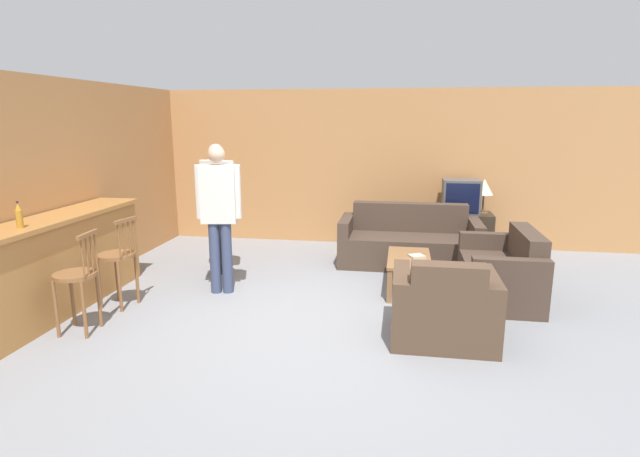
# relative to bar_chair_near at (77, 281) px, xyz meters

# --- Properties ---
(ground_plane) EXTENTS (24.00, 24.00, 0.00)m
(ground_plane) POSITION_rel_bar_chair_near_xyz_m (2.37, 0.49, -0.54)
(ground_plane) COLOR gray
(wall_back) EXTENTS (9.40, 0.08, 2.60)m
(wall_back) POSITION_rel_bar_chair_near_xyz_m (2.37, 4.20, 0.76)
(wall_back) COLOR #B27A47
(wall_back) RESTS_ON ground_plane
(wall_left) EXTENTS (0.08, 8.71, 2.60)m
(wall_left) POSITION_rel_bar_chair_near_xyz_m (-0.92, 1.84, 0.76)
(wall_left) COLOR #B27A47
(wall_left) RESTS_ON ground_plane
(bar_counter) EXTENTS (0.55, 2.86, 1.08)m
(bar_counter) POSITION_rel_bar_chair_near_xyz_m (-0.58, 0.39, -0.00)
(bar_counter) COLOR #A87038
(bar_counter) RESTS_ON ground_plane
(bar_chair_near) EXTENTS (0.44, 0.44, 1.04)m
(bar_chair_near) POSITION_rel_bar_chair_near_xyz_m (0.00, 0.00, 0.00)
(bar_chair_near) COLOR brown
(bar_chair_near) RESTS_ON ground_plane
(bar_chair_mid) EXTENTS (0.47, 0.47, 1.04)m
(bar_chair_mid) POSITION_rel_bar_chair_near_xyz_m (-0.00, 0.73, 0.00)
(bar_chair_mid) COLOR brown
(bar_chair_mid) RESTS_ON ground_plane
(couch_far) EXTENTS (2.02, 0.89, 0.87)m
(couch_far) POSITION_rel_bar_chair_near_xyz_m (3.30, 2.99, -0.23)
(couch_far) COLOR #423328
(couch_far) RESTS_ON ground_plane
(armchair_near) EXTENTS (0.99, 0.84, 0.85)m
(armchair_near) POSITION_rel_bar_chair_near_xyz_m (3.60, 0.39, -0.23)
(armchair_near) COLOR #4C3828
(armchair_near) RESTS_ON ground_plane
(loveseat_right) EXTENTS (0.81, 1.39, 0.84)m
(loveseat_right) POSITION_rel_bar_chair_near_xyz_m (4.39, 1.70, -0.23)
(loveseat_right) COLOR #423328
(loveseat_right) RESTS_ON ground_plane
(coffee_table) EXTENTS (0.53, 1.02, 0.43)m
(coffee_table) POSITION_rel_bar_chair_near_xyz_m (3.28, 1.80, -0.18)
(coffee_table) COLOR brown
(coffee_table) RESTS_ON ground_plane
(tv_unit) EXTENTS (1.01, 0.54, 0.65)m
(tv_unit) POSITION_rel_bar_chair_near_xyz_m (4.10, 3.80, -0.22)
(tv_unit) COLOR #2D2319
(tv_unit) RESTS_ON ground_plane
(tv) EXTENTS (0.58, 0.43, 0.53)m
(tv) POSITION_rel_bar_chair_near_xyz_m (4.10, 3.80, 0.37)
(tv) COLOR #4C4C4C
(tv) RESTS_ON tv_unit
(bottle) EXTENTS (0.06, 0.06, 0.26)m
(bottle) POSITION_rel_bar_chair_near_xyz_m (-0.50, -0.06, 0.65)
(bottle) COLOR #B27A23
(bottle) RESTS_ON bar_counter
(book_on_table) EXTENTS (0.23, 0.22, 0.03)m
(book_on_table) POSITION_rel_bar_chair_near_xyz_m (3.37, 1.80, -0.09)
(book_on_table) COLOR #B7AD99
(book_on_table) RESTS_ON coffee_table
(table_lamp) EXTENTS (0.28, 0.28, 0.55)m
(table_lamp) POSITION_rel_bar_chair_near_xyz_m (4.44, 3.80, 0.51)
(table_lamp) COLOR brown
(table_lamp) RESTS_ON tv_unit
(person_by_window) EXTENTS (0.53, 0.27, 1.79)m
(person_by_window) POSITION_rel_bar_chair_near_xyz_m (0.70, 2.12, 0.48)
(person_by_window) COLOR black
(person_by_window) RESTS_ON ground_plane
(person_by_counter) EXTENTS (0.54, 0.24, 1.81)m
(person_by_counter) POSITION_rel_bar_chair_near_xyz_m (0.99, 1.36, 0.49)
(person_by_counter) COLOR #384260
(person_by_counter) RESTS_ON ground_plane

